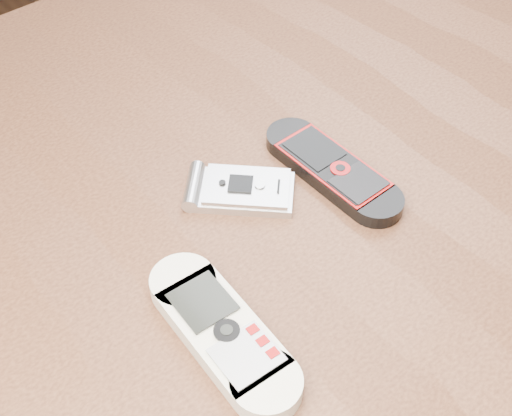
% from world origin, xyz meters
% --- Properties ---
extents(table, '(1.20, 0.80, 0.75)m').
position_xyz_m(table, '(0.00, 0.00, 0.64)').
color(table, black).
rests_on(table, ground).
extents(nokia_white, '(0.06, 0.15, 0.02)m').
position_xyz_m(nokia_white, '(-0.08, -0.07, 0.76)').
color(nokia_white, silver).
rests_on(nokia_white, table).
extents(nokia_black_red, '(0.05, 0.15, 0.01)m').
position_xyz_m(nokia_black_red, '(0.08, -0.00, 0.76)').
color(nokia_black_red, black).
rests_on(nokia_black_red, table).
extents(motorola_razr, '(0.10, 0.10, 0.01)m').
position_xyz_m(motorola_razr, '(0.01, 0.02, 0.76)').
color(motorola_razr, '#B9B9BE').
rests_on(motorola_razr, table).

